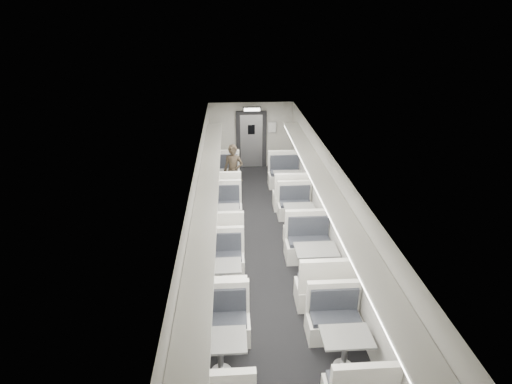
{
  "coord_description": "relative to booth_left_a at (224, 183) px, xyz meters",
  "views": [
    {
      "loc": [
        -0.74,
        -8.04,
        5.36
      ],
      "look_at": [
        -0.13,
        1.29,
        1.08
      ],
      "focal_mm": 28.0,
      "sensor_mm": 36.0,
      "label": 1
    }
  ],
  "objects": [
    {
      "name": "booth_right_a",
      "position": [
        2.0,
        -0.31,
        0.01
      ],
      "size": [
        1.08,
        2.18,
        1.17
      ],
      "color": "silver",
      "rests_on": "room"
    },
    {
      "name": "luggage_rack_left",
      "position": [
        -0.24,
        -3.89,
        1.54
      ],
      "size": [
        0.46,
        10.4,
        0.09
      ],
      "color": "silver",
      "rests_on": "room"
    },
    {
      "name": "wall_notice",
      "position": [
        1.75,
        2.33,
        1.12
      ],
      "size": [
        0.32,
        0.02,
        0.4
      ],
      "primitive_type": "cube",
      "color": "silver",
      "rests_on": "room"
    },
    {
      "name": "passenger",
      "position": [
        0.3,
        -0.2,
        0.46
      ],
      "size": [
        0.69,
        0.54,
        1.68
      ],
      "primitive_type": "imported",
      "rotation": [
        0.0,
        0.0,
        -0.25
      ],
      "color": "black",
      "rests_on": "room"
    },
    {
      "name": "booth_left_c",
      "position": [
        0.0,
        -4.91,
        -0.03
      ],
      "size": [
        0.96,
        1.95,
        1.04
      ],
      "color": "silver",
      "rests_on": "room"
    },
    {
      "name": "booth_right_d",
      "position": [
        2.0,
        -6.96,
        -0.03
      ],
      "size": [
        0.96,
        1.95,
        1.05
      ],
      "color": "silver",
      "rests_on": "room"
    },
    {
      "name": "exit_sign",
      "position": [
        1.0,
        1.85,
        1.9
      ],
      "size": [
        0.62,
        0.12,
        0.16
      ],
      "color": "black",
      "rests_on": "room"
    },
    {
      "name": "booth_left_d",
      "position": [
        0.0,
        -6.94,
        -0.01
      ],
      "size": [
        1.01,
        2.05,
        1.1
      ],
      "color": "silver",
      "rests_on": "room"
    },
    {
      "name": "booth_left_b",
      "position": [
        0.0,
        -2.47,
        -0.01
      ],
      "size": [
        1.02,
        2.07,
        1.11
      ],
      "color": "silver",
      "rests_on": "room"
    },
    {
      "name": "window_c",
      "position": [
        -0.49,
        -4.59,
        0.97
      ],
      "size": [
        0.02,
        1.18,
        0.84
      ],
      "primitive_type": "cube",
      "color": "black",
      "rests_on": "room"
    },
    {
      "name": "window_a",
      "position": [
        -0.49,
        -0.19,
        0.97
      ],
      "size": [
        0.02,
        1.18,
        0.84
      ],
      "primitive_type": "cube",
      "color": "black",
      "rests_on": "room"
    },
    {
      "name": "room",
      "position": [
        1.0,
        -3.59,
        0.82
      ],
      "size": [
        3.24,
        12.24,
        2.64
      ],
      "color": "black",
      "rests_on": "ground"
    },
    {
      "name": "luggage_rack_right",
      "position": [
        2.24,
        -3.89,
        1.54
      ],
      "size": [
        0.46,
        10.4,
        0.09
      ],
      "color": "silver",
      "rests_on": "room"
    },
    {
      "name": "window_d",
      "position": [
        -0.49,
        -6.79,
        0.97
      ],
      "size": [
        0.02,
        1.18,
        0.84
      ],
      "primitive_type": "cube",
      "color": "black",
      "rests_on": "room"
    },
    {
      "name": "booth_left_a",
      "position": [
        0.0,
        0.0,
        0.0
      ],
      "size": [
        1.04,
        2.12,
        1.13
      ],
      "color": "silver",
      "rests_on": "room"
    },
    {
      "name": "booth_right_c",
      "position": [
        2.0,
        -4.57,
        0.01
      ],
      "size": [
        1.08,
        2.19,
        1.17
      ],
      "color": "silver",
      "rests_on": "room"
    },
    {
      "name": "vestibule_door",
      "position": [
        1.0,
        2.34,
        0.66
      ],
      "size": [
        1.1,
        0.13,
        2.1
      ],
      "color": "black",
      "rests_on": "room"
    },
    {
      "name": "booth_right_b",
      "position": [
        2.0,
        -2.42,
        -0.03
      ],
      "size": [
        0.96,
        1.94,
        1.04
      ],
      "color": "silver",
      "rests_on": "room"
    },
    {
      "name": "window_b",
      "position": [
        -0.49,
        -2.39,
        0.97
      ],
      "size": [
        0.02,
        1.18,
        0.84
      ],
      "primitive_type": "cube",
      "color": "black",
      "rests_on": "room"
    }
  ]
}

